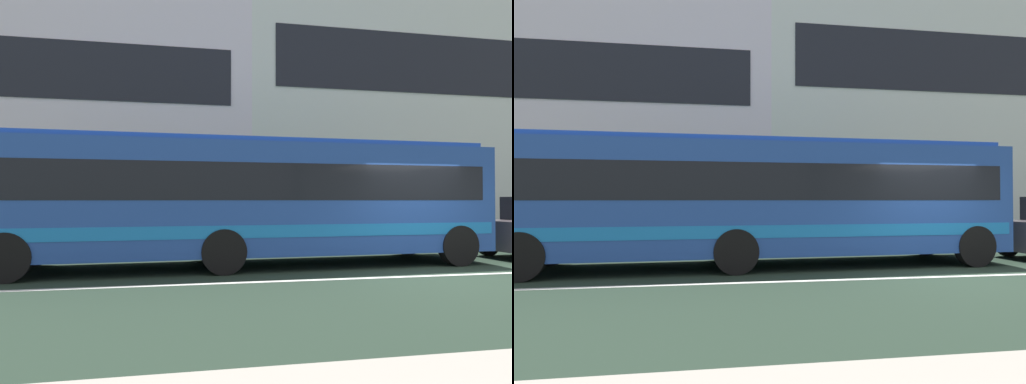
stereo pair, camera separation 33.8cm
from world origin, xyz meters
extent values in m
plane|color=#213225|center=(0.00, 0.00, 0.00)|extent=(160.00, 160.00, 0.00)
cube|color=silver|center=(0.00, 0.00, 0.00)|extent=(60.00, 0.16, 0.01)
cube|color=#254F15|center=(-3.85, 5.71, 0.37)|extent=(14.32, 1.10, 0.75)
cube|color=silver|center=(-13.46, 14.63, 5.74)|extent=(22.26, 9.76, 11.49)
cube|color=silver|center=(10.35, 14.63, 6.69)|extent=(25.35, 9.76, 13.38)
cube|color=#214695|center=(-3.88, 2.21, 1.65)|extent=(12.29, 2.95, 2.60)
cube|color=black|center=(-3.88, 2.21, 2.04)|extent=(11.56, 2.95, 0.83)
cube|color=#1A71BE|center=(-3.88, 2.21, 0.94)|extent=(12.05, 2.97, 0.28)
cube|color=#1D459A|center=(-3.88, 2.21, 3.01)|extent=(11.79, 2.53, 0.12)
cube|color=black|center=(2.23, 2.43, 2.04)|extent=(0.10, 2.12, 0.92)
cylinder|color=black|center=(1.18, 3.55, 0.50)|extent=(1.01, 0.32, 1.00)
cylinder|color=black|center=(1.27, 1.23, 0.50)|extent=(1.01, 0.32, 1.00)
cylinder|color=black|center=(-4.68, 3.34, 0.50)|extent=(1.01, 0.32, 1.00)
cylinder|color=black|center=(-4.60, 1.02, 0.50)|extent=(1.01, 0.32, 1.00)
cylinder|color=black|center=(-9.02, 3.19, 0.50)|extent=(1.01, 0.32, 1.00)
cylinder|color=black|center=(-8.94, 0.87, 0.50)|extent=(1.01, 0.32, 1.00)
cylinder|color=black|center=(3.43, 2.93, 0.32)|extent=(0.65, 0.26, 0.64)
camera|label=1|loc=(-5.85, -8.93, 1.64)|focal=32.16mm
camera|label=2|loc=(-5.52, -9.00, 1.64)|focal=32.16mm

